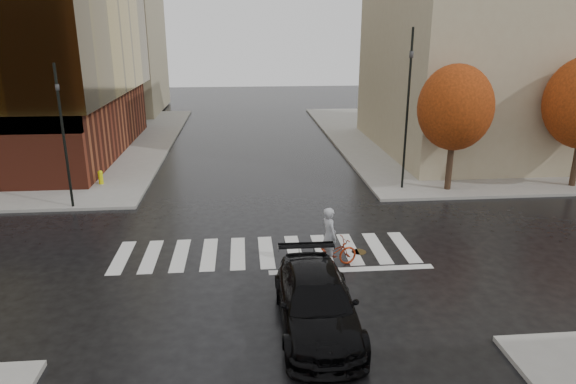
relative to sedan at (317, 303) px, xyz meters
name	(u,v)px	position (x,y,z in m)	size (l,w,h in m)	color
ground	(267,257)	(-1.19, 4.86, -0.79)	(120.00, 120.00, 0.00)	black
sidewalk_ne	(514,136)	(19.81, 25.86, -0.71)	(30.00, 30.00, 0.15)	gray
crosswalk	(266,252)	(-1.19, 5.36, -0.78)	(12.00, 3.00, 0.01)	silver
building_ne_tan	(506,15)	(15.81, 21.86, 8.36)	(16.00, 16.00, 18.00)	tan
building_nw_far	(83,8)	(-17.19, 41.86, 9.36)	(14.00, 12.00, 20.00)	tan
tree_ne_a	(455,108)	(8.81, 12.26, 3.67)	(3.80, 3.80, 6.50)	black
sedan	(317,303)	(0.00, 0.00, 0.00)	(2.21, 5.44, 1.58)	black
cyclist	(331,247)	(1.07, 3.86, -0.01)	(2.13, 1.28, 2.29)	maroon
traffic_light_nw	(63,129)	(-10.19, 11.16, 3.12)	(0.19, 0.16, 6.70)	black
traffic_light_ne	(408,97)	(6.48, 12.72, 4.16)	(0.18, 0.22, 8.22)	black
fire_hydrant	(101,176)	(-9.79, 14.86, -0.22)	(0.27, 0.27, 0.76)	yellow
manhole	(359,252)	(2.40, 5.04, -0.78)	(0.57, 0.57, 0.01)	#4E3C1C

